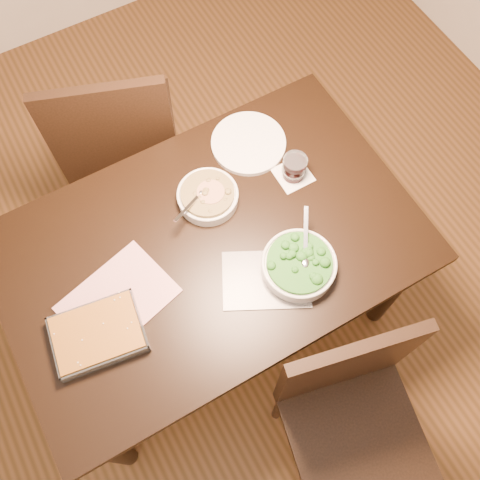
{
  "coord_description": "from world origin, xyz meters",
  "views": [
    {
      "loc": [
        -0.27,
        -0.69,
        2.38
      ],
      "look_at": [
        0.08,
        -0.06,
        0.8
      ],
      "focal_mm": 40.0,
      "sensor_mm": 36.0,
      "label": 1
    }
  ],
  "objects_px": {
    "broccoli_bowl": "(299,265)",
    "chair_near": "(350,409)",
    "wine_tumbler": "(294,167)",
    "stew_bowl": "(208,196)",
    "chair_far": "(119,136)",
    "dinner_plate": "(249,143)",
    "baking_dish": "(98,334)",
    "table": "(211,255)"
  },
  "relations": [
    {
      "from": "table",
      "to": "baking_dish",
      "type": "bearing_deg",
      "value": -166.29
    },
    {
      "from": "table",
      "to": "chair_near",
      "type": "distance_m",
      "value": 0.7
    },
    {
      "from": "chair_near",
      "to": "chair_far",
      "type": "bearing_deg",
      "value": 111.69
    },
    {
      "from": "table",
      "to": "chair_far",
      "type": "distance_m",
      "value": 0.71
    },
    {
      "from": "baking_dish",
      "to": "chair_far",
      "type": "relative_size",
      "value": 0.31
    },
    {
      "from": "baking_dish",
      "to": "chair_near",
      "type": "relative_size",
      "value": 0.32
    },
    {
      "from": "dinner_plate",
      "to": "baking_dish",
      "type": "bearing_deg",
      "value": -152.73
    },
    {
      "from": "stew_bowl",
      "to": "dinner_plate",
      "type": "relative_size",
      "value": 0.82
    },
    {
      "from": "broccoli_bowl",
      "to": "chair_far",
      "type": "distance_m",
      "value": 0.99
    },
    {
      "from": "stew_bowl",
      "to": "baking_dish",
      "type": "distance_m",
      "value": 0.58
    },
    {
      "from": "table",
      "to": "wine_tumbler",
      "type": "bearing_deg",
      "value": 13.28
    },
    {
      "from": "chair_near",
      "to": "broccoli_bowl",
      "type": "bearing_deg",
      "value": 96.05
    },
    {
      "from": "stew_bowl",
      "to": "dinner_plate",
      "type": "height_order",
      "value": "stew_bowl"
    },
    {
      "from": "table",
      "to": "chair_near",
      "type": "bearing_deg",
      "value": -76.64
    },
    {
      "from": "wine_tumbler",
      "to": "dinner_plate",
      "type": "xyz_separation_m",
      "value": [
        -0.07,
        0.19,
        -0.04
      ]
    },
    {
      "from": "stew_bowl",
      "to": "broccoli_bowl",
      "type": "distance_m",
      "value": 0.4
    },
    {
      "from": "chair_near",
      "to": "table",
      "type": "bearing_deg",
      "value": 115.84
    },
    {
      "from": "broccoli_bowl",
      "to": "wine_tumbler",
      "type": "bearing_deg",
      "value": 60.64
    },
    {
      "from": "wine_tumbler",
      "to": "chair_near",
      "type": "bearing_deg",
      "value": -106.54
    },
    {
      "from": "stew_bowl",
      "to": "chair_near",
      "type": "relative_size",
      "value": 0.24
    },
    {
      "from": "broccoli_bowl",
      "to": "chair_far",
      "type": "relative_size",
      "value": 0.26
    },
    {
      "from": "broccoli_bowl",
      "to": "chair_far",
      "type": "xyz_separation_m",
      "value": [
        -0.27,
        0.92,
        -0.23
      ]
    },
    {
      "from": "chair_far",
      "to": "dinner_plate",
      "type": "bearing_deg",
      "value": 151.78
    },
    {
      "from": "broccoli_bowl",
      "to": "chair_near",
      "type": "bearing_deg",
      "value": -96.43
    },
    {
      "from": "baking_dish",
      "to": "wine_tumbler",
      "type": "relative_size",
      "value": 3.2
    },
    {
      "from": "broccoli_bowl",
      "to": "wine_tumbler",
      "type": "distance_m",
      "value": 0.36
    },
    {
      "from": "table",
      "to": "chair_near",
      "type": "relative_size",
      "value": 1.48
    },
    {
      "from": "broccoli_bowl",
      "to": "baking_dish",
      "type": "distance_m",
      "value": 0.67
    },
    {
      "from": "chair_near",
      "to": "wine_tumbler",
      "type": "bearing_deg",
      "value": 85.94
    },
    {
      "from": "wine_tumbler",
      "to": "stew_bowl",
      "type": "bearing_deg",
      "value": 169.2
    },
    {
      "from": "chair_near",
      "to": "chair_far",
      "type": "distance_m",
      "value": 1.39
    },
    {
      "from": "table",
      "to": "baking_dish",
      "type": "height_order",
      "value": "baking_dish"
    },
    {
      "from": "table",
      "to": "broccoli_bowl",
      "type": "xyz_separation_m",
      "value": [
        0.21,
        -0.22,
        0.13
      ]
    },
    {
      "from": "wine_tumbler",
      "to": "chair_far",
      "type": "xyz_separation_m",
      "value": [
        -0.45,
        0.61,
        -0.25
      ]
    },
    {
      "from": "baking_dish",
      "to": "wine_tumbler",
      "type": "distance_m",
      "value": 0.86
    },
    {
      "from": "dinner_plate",
      "to": "chair_near",
      "type": "bearing_deg",
      "value": -99.13
    },
    {
      "from": "chair_near",
      "to": "chair_far",
      "type": "height_order",
      "value": "chair_far"
    },
    {
      "from": "table",
      "to": "baking_dish",
      "type": "xyz_separation_m",
      "value": [
        -0.45,
        -0.11,
        0.12
      ]
    },
    {
      "from": "baking_dish",
      "to": "wine_tumbler",
      "type": "height_order",
      "value": "wine_tumbler"
    },
    {
      "from": "table",
      "to": "wine_tumbler",
      "type": "relative_size",
      "value": 14.8
    },
    {
      "from": "table",
      "to": "chair_far",
      "type": "xyz_separation_m",
      "value": [
        -0.06,
        0.7,
        -0.1
      ]
    },
    {
      "from": "baking_dish",
      "to": "stew_bowl",
      "type": "bearing_deg",
      "value": 35.12
    }
  ]
}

